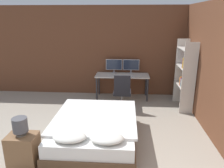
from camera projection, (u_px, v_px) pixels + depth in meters
The scene contains 11 objects.
wall_back at pixel (118, 52), 6.66m from camera, with size 12.00×0.06×2.70m.
bed at pixel (95, 130), 4.26m from camera, with size 1.59×1.98×0.59m.
nightstand at pixel (23, 150), 3.58m from camera, with size 0.47×0.36×0.55m.
bedside_lamp at pixel (20, 125), 3.45m from camera, with size 0.24×0.24×0.30m.
desk at pixel (122, 78), 6.50m from camera, with size 1.57×0.62×0.72m.
monitor_left at pixel (114, 65), 6.61m from camera, with size 0.49×0.16×0.42m.
monitor_right at pixel (131, 65), 6.58m from camera, with size 0.49×0.16×0.42m.
keyboard at pixel (122, 76), 6.28m from camera, with size 0.40×0.13×0.02m.
computer_mouse at pixel (132, 76), 6.25m from camera, with size 0.07×0.05×0.04m.
office_chair at pixel (122, 95), 5.84m from camera, with size 0.52×0.52×0.94m.
bookshelf at pixel (186, 73), 5.62m from camera, with size 0.33×0.85×1.81m.
Camera 1 is at (0.28, -2.36, 2.37)m, focal length 35.00 mm.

